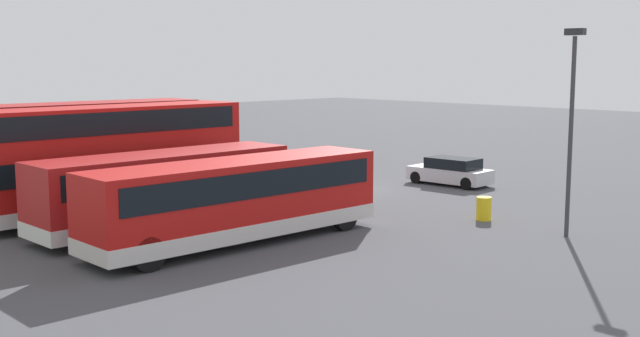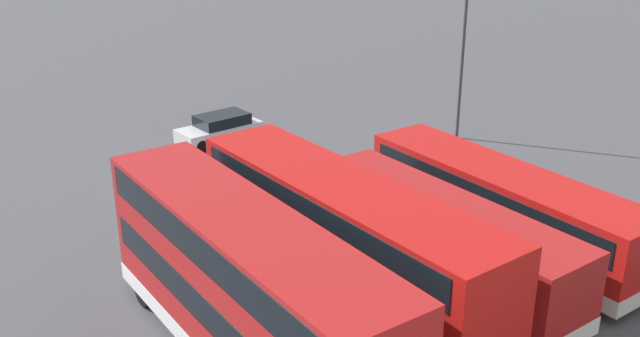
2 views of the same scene
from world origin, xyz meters
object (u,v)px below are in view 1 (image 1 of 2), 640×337
bus_single_deck_near_end (237,198)px  bus_single_deck_second (164,188)px  bus_double_decker_third (113,157)px  bus_double_decker_fourth (72,150)px  car_hatchback_silver (451,172)px  waste_bin_yellow (484,209)px  lamp_post_tall (571,116)px

bus_single_deck_near_end → bus_single_deck_second: (3.68, 0.62, -0.00)m
bus_double_decker_third → bus_double_decker_fourth: same height
bus_single_deck_near_end → bus_double_decker_third: size_ratio=0.99×
car_hatchback_silver → waste_bin_yellow: (-6.40, 6.38, -0.23)m
bus_single_deck_second → bus_double_decker_third: bus_double_decker_third is taller
bus_double_decker_third → bus_single_deck_second: bearing=179.2°
bus_single_deck_near_end → bus_double_decker_third: bus_double_decker_third is taller
bus_single_deck_near_end → waste_bin_yellow: bus_single_deck_near_end is taller
bus_double_decker_third → car_hatchback_silver: size_ratio=2.63×
waste_bin_yellow → bus_single_deck_near_end: bearing=68.9°
bus_single_deck_second → lamp_post_tall: lamp_post_tall is taller
bus_single_deck_second → car_hatchback_silver: size_ratio=2.36×
waste_bin_yellow → bus_double_decker_third: bearing=42.1°
bus_double_decker_third → bus_double_decker_fourth: (3.39, 0.15, 0.00)m
bus_single_deck_near_end → bus_double_decker_fourth: bearing=3.7°
bus_single_deck_near_end → lamp_post_tall: lamp_post_tall is taller
bus_single_deck_second → bus_single_deck_near_end: bearing=-170.5°
bus_single_deck_second → bus_double_decker_fourth: bearing=0.8°
waste_bin_yellow → lamp_post_tall: bearing=174.9°
bus_single_deck_second → waste_bin_yellow: (-7.40, -10.27, -1.14)m
bus_single_deck_second → waste_bin_yellow: bus_single_deck_second is taller
bus_single_deck_second → car_hatchback_silver: (-0.99, -16.66, -0.92)m
car_hatchback_silver → bus_double_decker_fourth: bearing=63.6°
bus_single_deck_second → lamp_post_tall: 15.25m
bus_single_deck_near_end → waste_bin_yellow: bearing=-111.1°
bus_double_decker_fourth → waste_bin_yellow: bus_double_decker_fourth is taller
bus_single_deck_second → bus_double_decker_fourth: 7.36m
waste_bin_yellow → bus_single_deck_second: bearing=54.2°
bus_single_deck_second → car_hatchback_silver: bus_single_deck_second is taller
bus_double_decker_third → car_hatchback_silver: 17.41m
waste_bin_yellow → bus_double_decker_fourth: bearing=35.2°
bus_single_deck_second → waste_bin_yellow: size_ratio=10.87×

